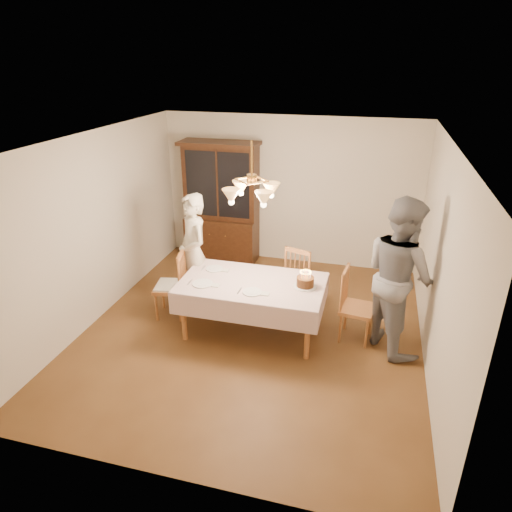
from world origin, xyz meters
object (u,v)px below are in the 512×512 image
(dining_table, at_px, (252,287))
(elderly_woman, at_px, (194,253))
(china_hutch, at_px, (221,205))
(birthday_cake, at_px, (305,282))
(chair_far_side, at_px, (302,280))

(dining_table, distance_m, elderly_woman, 1.12)
(dining_table, bearing_deg, elderly_woman, 155.80)
(dining_table, relative_size, china_hutch, 0.88)
(dining_table, distance_m, china_hutch, 2.57)
(dining_table, relative_size, birthday_cake, 6.33)
(elderly_woman, bearing_deg, dining_table, 22.81)
(china_hutch, height_order, birthday_cake, china_hutch)
(chair_far_side, xyz_separation_m, elderly_woman, (-1.53, -0.41, 0.44))
(dining_table, xyz_separation_m, elderly_woman, (-1.00, 0.45, 0.19))
(birthday_cake, bearing_deg, elderly_woman, 166.80)
(chair_far_side, relative_size, elderly_woman, 0.57)
(dining_table, relative_size, chair_far_side, 1.90)
(dining_table, height_order, elderly_woman, elderly_woman)
(dining_table, height_order, chair_far_side, chair_far_side)
(chair_far_side, height_order, birthday_cake, chair_far_side)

